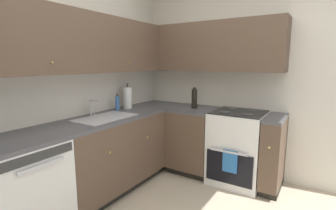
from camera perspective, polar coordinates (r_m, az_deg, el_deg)
wall_back at (r=2.86m, az=-24.48°, el=5.87°), size 3.54×0.05×2.69m
wall_right at (r=3.41m, az=19.12°, el=6.66°), size 0.05×3.25×2.69m
dishwasher at (r=2.52m, az=-30.18°, el=-16.74°), size 0.60×0.63×0.85m
lower_cabinets_back at (r=3.05m, az=-13.10°, el=-10.95°), size 1.39×0.62×0.85m
countertop_back at (r=2.93m, az=-13.42°, el=-2.88°), size 2.60×0.60×0.03m
lower_cabinets_right at (r=3.39m, az=9.96°, el=-8.74°), size 0.62×1.42×0.85m
countertop_right at (r=3.28m, az=10.16°, el=-1.44°), size 0.60×1.42×0.03m
oven_range at (r=3.29m, az=15.63°, el=-9.12°), size 0.68×0.62×1.04m
upper_cabinets_back at (r=2.87m, az=-18.43°, el=13.18°), size 2.28×0.34×0.62m
upper_cabinets_right at (r=3.42m, az=8.76°, el=12.88°), size 0.32×1.97×0.62m
sink at (r=2.86m, az=-14.07°, el=-3.66°), size 0.67×0.40×0.10m
faucet at (r=2.98m, az=-16.85°, el=-0.24°), size 0.07×0.16×0.19m
soap_bottle at (r=3.27m, az=-11.46°, el=0.46°), size 0.05×0.05×0.21m
paper_towel_roll at (r=3.38m, az=-9.18°, el=1.66°), size 0.11×0.11×0.34m
oil_bottle at (r=3.36m, az=6.02°, el=1.51°), size 0.07×0.07×0.28m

